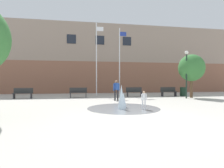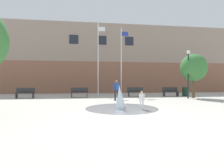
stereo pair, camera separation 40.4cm
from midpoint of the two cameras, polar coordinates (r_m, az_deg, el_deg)
name	(u,v)px [view 1 (the left image)]	position (r m, az deg, el deg)	size (l,w,h in m)	color
ground_plane	(140,121)	(6.78, 7.26, -11.98)	(100.00, 100.00, 0.00)	#B2ADA3
library_building	(98,61)	(25.26, -5.09, 7.58)	(36.00, 6.05, 8.87)	brown
splash_fountain	(122,100)	(10.01, 2.15, -5.11)	(4.05, 4.05, 1.33)	gray
park_bench_left_of_flagpoles	(23,93)	(17.23, -27.67, -2.61)	(1.60, 0.44, 0.91)	#28282D
park_bench_under_right_flagpole	(78,92)	(16.49, -11.65, -2.68)	(1.60, 0.44, 0.91)	#28282D
park_bench_near_trashcan	(134,92)	(17.14, 6.60, -2.53)	(1.60, 0.44, 0.91)	#28282D
park_bench_far_right	(169,91)	(18.34, 17.39, -2.34)	(1.60, 0.44, 0.91)	#28282D
teen_by_trashcan	(116,89)	(13.53, 0.58, -1.52)	(0.50, 0.39, 1.59)	#28282D
child_with_pink_shirt	(144,99)	(9.52, 9.16, -4.71)	(0.31, 0.24, 0.99)	silver
flagpole_left	(97,57)	(18.92, -5.63, 8.80)	(0.80, 0.10, 7.72)	silver
flagpole_right	(120,59)	(19.22, 1.97, 8.03)	(0.80, 0.10, 7.29)	silver
lamp_post_right_lane	(186,68)	(16.64, 22.51, 4.98)	(0.32, 0.32, 4.18)	#192D23
trash_can	(183,92)	(19.13, 21.56, -2.31)	(0.56, 0.56, 0.90)	#193323
street_tree_near_building	(191,68)	(17.51, 23.91, 4.80)	(2.30, 2.30, 3.95)	brown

